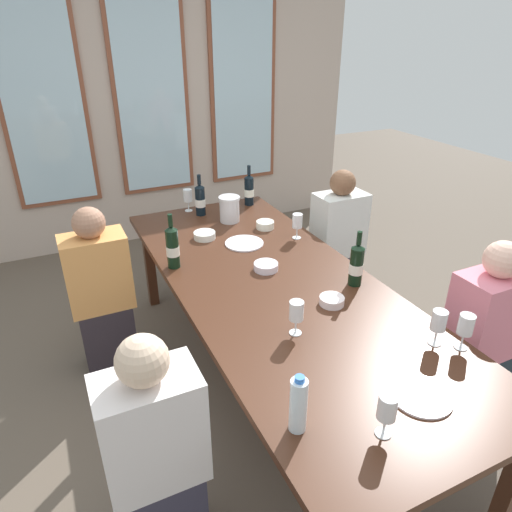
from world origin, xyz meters
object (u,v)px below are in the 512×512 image
at_px(dining_table, 276,292).
at_px(tasting_bowl_3, 332,301).
at_px(tasting_bowl_2, 205,235).
at_px(wine_glass_4, 296,312).
at_px(wine_bottle_3, 249,190).
at_px(seated_person_2, 156,459).
at_px(tasting_bowl_0, 265,225).
at_px(seated_person_1, 337,244).
at_px(tasting_bowl_1, 266,266).
at_px(wine_glass_2, 387,409).
at_px(metal_pitcher, 229,209).
at_px(wine_bottle_2, 356,265).
at_px(wine_glass_1, 466,326).
at_px(wine_bottle_0, 173,247).
at_px(seated_person_0, 101,295).
at_px(water_bottle, 298,405).
at_px(wine_glass_0, 439,321).
at_px(wine_glass_3, 188,196).
at_px(seated_person_3, 481,340).
at_px(wine_bottle_1, 200,200).
at_px(white_plate_0, 421,396).
at_px(white_plate_1, 244,243).
at_px(wine_glass_5, 297,221).

xyz_separation_m(dining_table, tasting_bowl_3, (0.16, -0.31, 0.08)).
bearing_deg(tasting_bowl_2, wine_glass_4, -88.95).
height_order(wine_bottle_3, tasting_bowl_3, wine_bottle_3).
bearing_deg(seated_person_2, tasting_bowl_3, 19.55).
distance_m(tasting_bowl_0, seated_person_1, 0.64).
height_order(wine_bottle_3, tasting_bowl_2, wine_bottle_3).
height_order(tasting_bowl_1, wine_glass_2, wine_glass_2).
distance_m(metal_pitcher, wine_bottle_2, 1.19).
xyz_separation_m(tasting_bowl_1, wine_glass_1, (0.46, -1.04, 0.09)).
distance_m(tasting_bowl_3, wine_glass_2, 0.86).
relative_size(wine_bottle_0, seated_person_0, 0.30).
bearing_deg(wine_glass_2, tasting_bowl_1, 82.40).
bearing_deg(wine_glass_2, water_bottle, 149.82).
relative_size(wine_bottle_3, tasting_bowl_3, 2.48).
distance_m(metal_pitcher, wine_glass_0, 1.78).
xyz_separation_m(wine_glass_3, seated_person_2, (-0.79, -1.98, -0.34)).
height_order(dining_table, seated_person_1, seated_person_1).
bearing_deg(wine_glass_4, seated_person_3, -13.11).
height_order(water_bottle, wine_glass_3, water_bottle).
bearing_deg(wine_bottle_1, white_plate_0, -86.43).
distance_m(water_bottle, wine_glass_0, 0.83).
relative_size(wine_glass_4, seated_person_2, 0.16).
bearing_deg(seated_person_0, dining_table, -37.12).
height_order(wine_bottle_2, tasting_bowl_0, wine_bottle_2).
xyz_separation_m(dining_table, water_bottle, (-0.42, -0.95, 0.17)).
distance_m(wine_glass_0, seated_person_3, 0.60).
height_order(wine_bottle_2, seated_person_1, seated_person_1).
distance_m(wine_bottle_3, tasting_bowl_1, 1.12).
xyz_separation_m(wine_bottle_2, wine_glass_0, (0.01, -0.60, -0.00)).
xyz_separation_m(wine_bottle_3, seated_person_2, (-1.28, -1.90, -0.34)).
height_order(white_plate_1, wine_glass_5, wine_glass_5).
xyz_separation_m(water_bottle, seated_person_2, (-0.47, 0.27, -0.33)).
xyz_separation_m(wine_glass_1, seated_person_2, (-1.37, 0.18, -0.33)).
relative_size(wine_bottle_0, tasting_bowl_3, 2.60).
distance_m(wine_bottle_3, tasting_bowl_3, 1.55).
height_order(metal_pitcher, tasting_bowl_3, metal_pitcher).
height_order(white_plate_1, wine_bottle_3, wine_bottle_3).
distance_m(wine_bottle_0, tasting_bowl_1, 0.56).
relative_size(wine_bottle_1, wine_bottle_3, 0.98).
xyz_separation_m(wine_bottle_1, seated_person_1, (0.92, -0.51, -0.33)).
relative_size(white_plate_1, wine_bottle_0, 0.76).
bearing_deg(wine_bottle_2, wine_glass_4, -154.03).
relative_size(wine_glass_0, wine_glass_3, 1.00).
height_order(water_bottle, seated_person_2, seated_person_2).
bearing_deg(white_plate_0, wine_bottle_0, 111.03).
distance_m(dining_table, tasting_bowl_0, 0.79).
bearing_deg(wine_glass_0, wine_glass_1, -41.44).
xyz_separation_m(wine_bottle_3, wine_glass_4, (-0.53, -1.67, -0.01)).
bearing_deg(white_plate_1, wine_glass_5, -10.49).
bearing_deg(tasting_bowl_1, wine_glass_3, 95.75).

